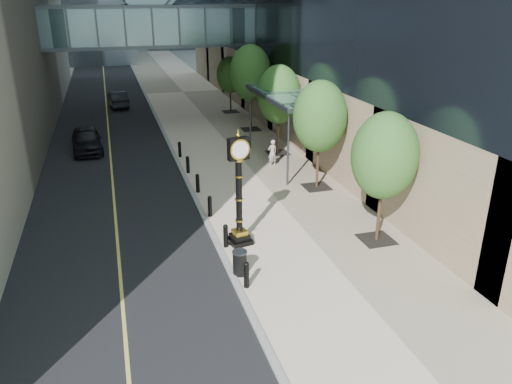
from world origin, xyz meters
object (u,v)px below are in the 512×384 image
Objects in this scene: car_near at (87,140)px; car_far at (118,99)px; trash_bin at (240,263)px; street_clock at (239,197)px; pedestrian at (272,153)px.

car_far is (2.52, 14.06, -0.08)m from car_near.
trash_bin is 0.19× the size of car_near.
trash_bin is at bearing -76.56° from car_near.
street_clock reaches higher than pedestrian.
street_clock reaches higher than car_far.
trash_bin is 19.09m from car_near.
trash_bin is 0.21× the size of car_far.
street_clock is 2.97× the size of pedestrian.
street_clock is 1.10× the size of car_far.
car_near is 1.07× the size of car_far.
street_clock is 10.47m from pedestrian.
car_near is at bearing 74.55° from car_far.
car_far is at bearing -78.09° from pedestrian.
car_near is at bearing 100.07° from street_clock.
pedestrian is (4.53, 9.35, -1.27)m from street_clock.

